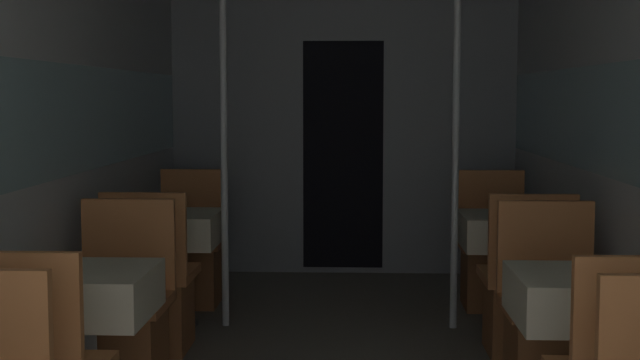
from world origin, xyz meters
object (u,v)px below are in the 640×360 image
object	(u,v)px
support_pole_left_2	(224,144)
dining_table_right_2	(508,235)
dining_table_left_1	(83,300)
chair_right_far_1	(552,338)
dining_table_left_2	(172,233)
chair_left_far_1	(121,333)
support_pole_right_2	(456,144)
dining_table_right_1	(584,304)
chair_right_near_2	(525,304)
chair_right_far_2	(493,265)
chair_left_near_2	(152,301)
chair_left_far_2	(190,263)

from	to	relation	value
support_pole_left_2	dining_table_right_2	xyz separation A→B (m)	(1.74, 0.00, -0.56)
dining_table_left_1	chair_right_far_1	bearing A→B (deg)	15.35
dining_table_left_2	dining_table_right_2	distance (m)	2.07
chair_left_far_1	support_pole_right_2	distance (m)	2.30
chair_right_far_1	dining_table_right_1	bearing A→B (deg)	90.00
support_pole_right_2	dining_table_right_1	bearing A→B (deg)	-79.77
dining_table_right_1	chair_left_far_1	bearing A→B (deg)	164.65
dining_table_right_1	chair_right_far_1	bearing A→B (deg)	90.00
chair_right_far_1	chair_right_near_2	world-z (taller)	same
chair_right_near_2	chair_right_far_2	size ratio (longest dim) A/B	1.00
support_pole_left_2	chair_right_near_2	distance (m)	2.02
dining_table_right_1	support_pole_right_2	bearing A→B (deg)	100.23
dining_table_left_2	support_pole_right_2	xyz separation A→B (m)	(1.74, 0.00, 0.56)
dining_table_left_2	chair_right_near_2	world-z (taller)	chair_right_near_2
chair_left_near_2	chair_left_far_2	world-z (taller)	same
chair_left_far_1	dining_table_left_2	bearing A→B (deg)	-90.00
chair_left_far_1	support_pole_left_2	size ratio (longest dim) A/B	0.40
chair_left_far_1	support_pole_right_2	world-z (taller)	support_pole_right_2
dining_table_left_1	dining_table_left_2	size ratio (longest dim) A/B	1.00
chair_left_far_2	dining_table_right_2	xyz separation A→B (m)	(2.07, -0.57, 0.30)
chair_left_far_2	chair_left_far_1	bearing A→B (deg)	90.00
dining_table_left_1	dining_table_right_2	distance (m)	2.75
dining_table_left_2	chair_left_far_1	bearing A→B (deg)	-90.00
chair_right_near_2	chair_right_far_2	world-z (taller)	same
chair_left_near_2	support_pole_right_2	distance (m)	2.02
chair_left_far_2	dining_table_right_2	bearing A→B (deg)	164.65
chair_left_far_1	support_pole_left_2	distance (m)	1.55
chair_right_far_1	chair_right_far_2	distance (m)	1.81
chair_left_far_2	dining_table_right_1	xyz separation A→B (m)	(2.07, -2.38, 0.30)
support_pole_left_2	chair_right_near_2	xyz separation A→B (m)	(1.74, -0.57, -0.85)
chair_right_near_2	chair_right_far_1	bearing A→B (deg)	-90.00
dining_table_right_1	chair_right_far_2	distance (m)	2.40
dining_table_left_2	support_pole_right_2	distance (m)	1.83
chair_right_far_2	dining_table_left_1	bearing A→B (deg)	49.03
chair_right_near_2	chair_right_far_2	bearing A→B (deg)	90.00
chair_left_far_2	support_pole_right_2	xyz separation A→B (m)	(1.74, -0.57, 0.85)
support_pole_left_2	chair_left_far_1	bearing A→B (deg)	-104.71
dining_table_right_1	chair_right_near_2	world-z (taller)	chair_right_near_2
dining_table_left_2	dining_table_right_1	world-z (taller)	same
chair_right_near_2	support_pole_right_2	xyz separation A→B (m)	(-0.33, 0.57, 0.85)
chair_left_near_2	dining_table_right_1	bearing A→B (deg)	-31.08
dining_table_right_2	chair_right_near_2	size ratio (longest dim) A/B	0.77
support_pole_left_2	dining_table_right_1	bearing A→B (deg)	-46.19
chair_left_near_2	support_pole_right_2	xyz separation A→B (m)	(1.74, 0.57, 0.85)
dining_table_right_2	dining_table_left_2	bearing A→B (deg)	180.00
dining_table_right_1	chair_right_far_1	xyz separation A→B (m)	(0.00, 0.57, -0.30)
support_pole_right_2	chair_right_far_1	bearing A→B (deg)	-75.29
chair_left_near_2	chair_right_far_2	distance (m)	2.36
chair_left_far_1	chair_right_far_1	world-z (taller)	same
chair_left_far_1	chair_left_near_2	xyz separation A→B (m)	(0.00, 0.68, 0.00)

